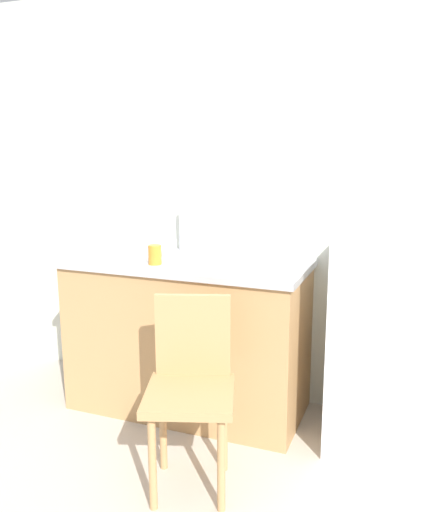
# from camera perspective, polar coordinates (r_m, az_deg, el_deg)

# --- Properties ---
(ground_plane) EXTENTS (8.00, 8.00, 0.00)m
(ground_plane) POSITION_cam_1_polar(r_m,az_deg,el_deg) (2.76, -2.60, -23.01)
(ground_plane) COLOR #BCB2A3
(back_wall) EXTENTS (4.80, 0.10, 2.51)m
(back_wall) POSITION_cam_1_polar(r_m,az_deg,el_deg) (3.22, 4.27, 6.15)
(back_wall) COLOR silver
(back_wall) RESTS_ON ground_plane
(cabinet_base) EXTENTS (1.38, 0.60, 0.89)m
(cabinet_base) POSITION_cam_1_polar(r_m,az_deg,el_deg) (3.21, -3.91, -8.85)
(cabinet_base) COLOR tan
(cabinet_base) RESTS_ON ground_plane
(countertop) EXTENTS (1.42, 0.64, 0.04)m
(countertop) POSITION_cam_1_polar(r_m,az_deg,el_deg) (3.07, -4.03, -0.75)
(countertop) COLOR #B7B7BC
(countertop) RESTS_ON cabinet_base
(faucet) EXTENTS (0.02, 0.02, 0.26)m
(faucet) POSITION_cam_1_polar(r_m,az_deg,el_deg) (3.33, -4.70, 2.83)
(faucet) COLOR #B7B7BC
(faucet) RESTS_ON countertop
(refrigerator) EXTENTS (0.62, 0.58, 1.12)m
(refrigerator) POSITION_cam_1_polar(r_m,az_deg,el_deg) (2.92, 17.98, -9.12)
(refrigerator) COLOR white
(refrigerator) RESTS_ON ground_plane
(chair) EXTENTS (0.51, 0.51, 0.89)m
(chair) POSITION_cam_1_polar(r_m,az_deg,el_deg) (2.51, -3.62, -13.62)
(chair) COLOR tan
(chair) RESTS_ON ground_plane
(cup_white) EXTENTS (0.08, 0.08, 0.11)m
(cup_white) POSITION_cam_1_polar(r_m,az_deg,el_deg) (3.13, -5.86, 0.81)
(cup_white) COLOR white
(cup_white) RESTS_ON countertop
(cup_orange) EXTENTS (0.07, 0.07, 0.11)m
(cup_orange) POSITION_cam_1_polar(r_m,az_deg,el_deg) (2.96, -7.50, 0.14)
(cup_orange) COLOR orange
(cup_orange) RESTS_ON countertop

